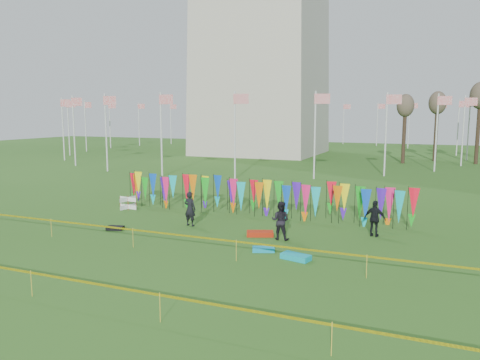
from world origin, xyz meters
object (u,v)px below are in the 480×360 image
at_px(person_mid, 280,221).
at_px(person_right, 375,219).
at_px(kite_bag_teal, 296,257).
at_px(kite_bag_red, 260,234).
at_px(person_left, 190,209).
at_px(box_kite, 128,203).
at_px(kite_bag_turquoise, 263,249).
at_px(kite_bag_black, 115,228).

height_order(person_mid, person_right, person_mid).
height_order(person_mid, kite_bag_teal, person_mid).
height_order(person_right, kite_bag_red, person_right).
bearing_deg(person_left, person_right, -164.13).
height_order(box_kite, kite_bag_turquoise, box_kite).
relative_size(box_kite, person_left, 0.42).
relative_size(kite_bag_red, kite_bag_black, 1.55).
xyz_separation_m(kite_bag_turquoise, kite_bag_black, (-8.41, 0.64, 0.00)).
relative_size(person_mid, kite_bag_teal, 1.54).
xyz_separation_m(person_mid, kite_bag_turquoise, (-0.07, -2.17, -0.83)).
bearing_deg(person_left, kite_bag_red, 179.14).
distance_m(person_left, kite_bag_turquoise, 6.07).
bearing_deg(person_left, box_kite, -16.17).
xyz_separation_m(person_left, kite_bag_black, (-3.17, -2.29, -0.84)).
relative_size(box_kite, person_right, 0.44).
bearing_deg(person_right, kite_bag_turquoise, 57.04).
bearing_deg(person_left, person_mid, 178.35).
distance_m(box_kite, kite_bag_turquoise, 12.25).
bearing_deg(kite_bag_teal, kite_bag_red, 132.17).
bearing_deg(kite_bag_turquoise, kite_bag_black, 175.64).
distance_m(box_kite, kite_bag_black, 5.39).
distance_m(box_kite, kite_bag_red, 10.41).
relative_size(person_left, kite_bag_black, 2.22).
xyz_separation_m(person_mid, person_right, (4.10, 2.32, -0.03)).
height_order(box_kite, person_mid, person_mid).
xyz_separation_m(box_kite, kite_bag_turquoise, (11.02, -5.35, -0.30)).
height_order(kite_bag_black, kite_bag_teal, kite_bag_teal).
relative_size(box_kite, kite_bag_black, 0.93).
distance_m(kite_bag_red, kite_bag_teal, 3.98).
relative_size(box_kite, kite_bag_red, 0.60).
xyz_separation_m(person_left, kite_bag_teal, (6.87, -3.49, -0.82)).
distance_m(kite_bag_turquoise, kite_bag_black, 8.44).
xyz_separation_m(kite_bag_black, kite_bag_teal, (10.04, -1.20, 0.02)).
distance_m(person_mid, kite_bag_black, 8.66).
xyz_separation_m(box_kite, person_mid, (11.09, -3.17, 0.53)).
distance_m(person_mid, person_right, 4.71).
bearing_deg(kite_bag_black, person_left, 35.92).
xyz_separation_m(box_kite, person_right, (15.19, -0.86, 0.50)).
distance_m(kite_bag_red, kite_bag_black, 7.57).
bearing_deg(kite_bag_red, person_left, 172.65).
relative_size(person_left, person_mid, 1.01).
bearing_deg(box_kite, person_mid, -15.95).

